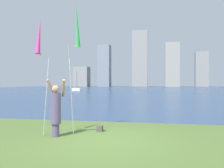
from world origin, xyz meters
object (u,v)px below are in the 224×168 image
object	(u,v)px
person	(56,108)
kite_flag_left	(39,39)
bag	(100,128)
kite_flag_right	(77,28)
sailboat_2	(77,89)

from	to	relation	value
person	kite_flag_left	distance (m)	2.27
bag	kite_flag_right	bearing A→B (deg)	-161.38
bag	sailboat_2	xyz separation A→B (m)	(-15.36, 41.10, 0.24)
kite_flag_right	bag	distance (m)	3.65
sailboat_2	kite_flag_left	bearing A→B (deg)	-72.07
kite_flag_right	bag	bearing A→B (deg)	18.62
kite_flag_left	sailboat_2	distance (m)	44.64
kite_flag_left	sailboat_2	xyz separation A→B (m)	(-13.72, 42.39, -2.78)
person	bag	xyz separation A→B (m)	(1.20, 1.05, -0.80)
person	bag	world-z (taller)	person
sailboat_2	bag	bearing A→B (deg)	-69.52
person	kite_flag_left	size ratio (longest dim) A/B	0.49
kite_flag_left	kite_flag_right	xyz separation A→B (m)	(0.87, 1.02, 0.54)
bag	sailboat_2	distance (m)	43.88
bag	kite_flag_left	bearing A→B (deg)	-141.97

